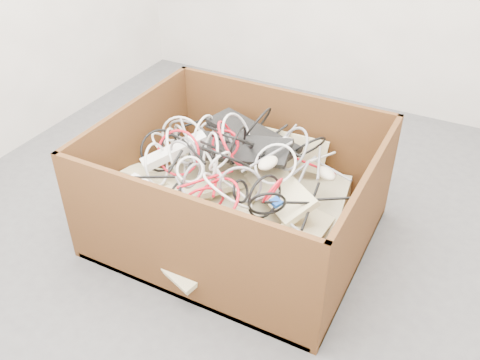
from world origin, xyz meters
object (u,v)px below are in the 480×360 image
at_px(power_strip_right, 153,190).
at_px(vga_plug, 276,202).
at_px(power_strip_left, 174,151).
at_px(cardboard_box, 235,208).

distance_m(power_strip_right, vga_plug, 0.56).
distance_m(power_strip_left, vga_plug, 0.59).
distance_m(power_strip_left, power_strip_right, 0.24).
height_order(cardboard_box, vga_plug, cardboard_box).
bearing_deg(power_strip_right, cardboard_box, 43.32).
distance_m(cardboard_box, power_strip_right, 0.41).
bearing_deg(power_strip_left, cardboard_box, -48.24).
bearing_deg(vga_plug, power_strip_left, -167.53).
bearing_deg(cardboard_box, power_strip_right, -138.51).
xyz_separation_m(cardboard_box, power_strip_right, (-0.28, -0.25, 0.18)).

